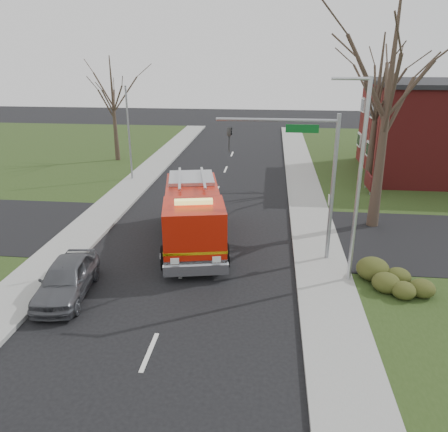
# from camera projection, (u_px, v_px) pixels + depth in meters

# --- Properties ---
(ground) EXTENTS (120.00, 120.00, 0.00)m
(ground) POSITION_uv_depth(u_px,v_px,m) (185.00, 268.00, 19.84)
(ground) COLOR black
(ground) RESTS_ON ground
(sidewalk_right) EXTENTS (2.40, 80.00, 0.15)m
(sidewalk_right) POSITION_uv_depth(u_px,v_px,m) (323.00, 273.00, 19.19)
(sidewalk_right) COLOR gray
(sidewalk_right) RESTS_ON ground
(sidewalk_left) EXTENTS (2.40, 80.00, 0.15)m
(sidewalk_left) POSITION_uv_depth(u_px,v_px,m) (54.00, 260.00, 20.44)
(sidewalk_left) COLOR gray
(sidewalk_left) RESTS_ON ground
(health_center_sign) EXTENTS (0.12, 2.00, 1.40)m
(health_center_sign) POSITION_uv_depth(u_px,v_px,m) (368.00, 181.00, 30.12)
(health_center_sign) COLOR #4C1113
(health_center_sign) RESTS_ON ground
(hedge_corner) EXTENTS (2.80, 2.00, 0.90)m
(hedge_corner) POSITION_uv_depth(u_px,v_px,m) (396.00, 277.00, 17.80)
(hedge_corner) COLOR #2A3112
(hedge_corner) RESTS_ON lawn_right
(bare_tree_near) EXTENTS (6.00, 6.00, 12.00)m
(bare_tree_near) POSITION_uv_depth(u_px,v_px,m) (389.00, 90.00, 21.88)
(bare_tree_near) COLOR #382D21
(bare_tree_near) RESTS_ON ground
(bare_tree_far) EXTENTS (5.25, 5.25, 10.50)m
(bare_tree_far) POSITION_uv_depth(u_px,v_px,m) (378.00, 94.00, 30.43)
(bare_tree_far) COLOR #382D21
(bare_tree_far) RESTS_ON ground
(bare_tree_left) EXTENTS (4.50, 4.50, 9.00)m
(bare_tree_left) POSITION_uv_depth(u_px,v_px,m) (113.00, 98.00, 37.52)
(bare_tree_left) COLOR #382D21
(bare_tree_left) RESTS_ON ground
(traffic_signal_mast) EXTENTS (5.29, 0.18, 6.80)m
(traffic_signal_mast) POSITION_uv_depth(u_px,v_px,m) (305.00, 162.00, 19.07)
(traffic_signal_mast) COLOR gray
(traffic_signal_mast) RESTS_ON ground
(streetlight_pole) EXTENTS (1.48, 0.16, 8.40)m
(streetlight_pole) POSITION_uv_depth(u_px,v_px,m) (358.00, 179.00, 17.06)
(streetlight_pole) COLOR #B7BABF
(streetlight_pole) RESTS_ON ground
(utility_pole_far) EXTENTS (0.14, 0.14, 7.00)m
(utility_pole_far) POSITION_uv_depth(u_px,v_px,m) (129.00, 135.00, 32.34)
(utility_pole_far) COLOR gray
(utility_pole_far) RESTS_ON ground
(fire_engine) EXTENTS (4.38, 8.43, 3.24)m
(fire_engine) POSITION_uv_depth(u_px,v_px,m) (193.00, 217.00, 21.79)
(fire_engine) COLOR #B91808
(fire_engine) RESTS_ON ground
(parked_car_maroon) EXTENTS (2.26, 4.57, 1.50)m
(parked_car_maroon) POSITION_uv_depth(u_px,v_px,m) (67.00, 279.00, 17.36)
(parked_car_maroon) COLOR #4C4E53
(parked_car_maroon) RESTS_ON ground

